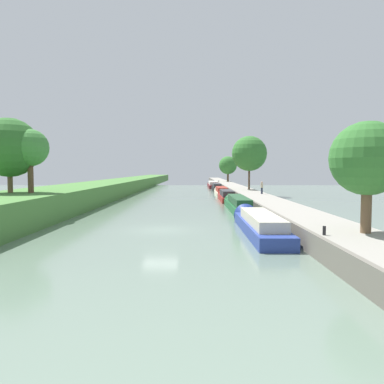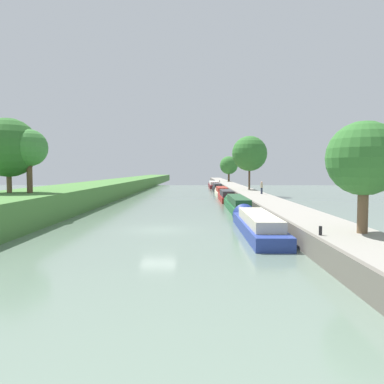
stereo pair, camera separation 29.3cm
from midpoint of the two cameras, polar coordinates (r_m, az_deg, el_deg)
ground_plane at (r=27.40m, az=-4.83°, el=-5.72°), size 160.00×160.00×0.00m
right_towpath at (r=28.30m, az=16.82°, el=-4.43°), size 3.81×260.00×1.12m
stone_quay at (r=27.80m, az=12.78°, el=-4.45°), size 0.25×260.00×1.17m
narrowboat_blue at (r=26.75m, az=9.89°, el=-4.70°), size 2.11×13.30×2.05m
narrowboat_green at (r=40.68m, az=6.97°, el=-1.86°), size 1.82×14.98×2.02m
narrowboat_red at (r=53.75m, az=5.31°, el=-0.62°), size 1.88×10.95×2.06m
narrowboat_cream at (r=67.04m, az=4.56°, el=0.11°), size 1.99×12.20×2.03m
narrowboat_black at (r=78.48m, az=3.93°, el=0.64°), size 1.84×10.56×2.07m
narrowboat_maroon at (r=93.35m, az=3.32°, el=1.09°), size 2.16×15.72×2.18m
tree_rightbank_near at (r=20.93m, az=24.89°, el=4.55°), size 3.75×3.75×5.66m
tree_rightbank_midnear at (r=62.70m, az=8.81°, el=5.75°), size 5.72×5.72×8.74m
tree_rightbank_midfar at (r=104.70m, az=5.66°, el=4.03°), size 4.95×4.95×6.96m
tree_leftbank_downstream at (r=36.71m, az=-25.77°, el=6.05°), size 5.14×5.14×6.51m
tree_leftbank_upstream at (r=35.80m, az=-23.18°, el=6.09°), size 3.22×3.22×5.53m
person_walking at (r=51.29m, az=10.63°, el=0.69°), size 0.34×0.34×1.66m
mooring_bollard_near at (r=19.68m, az=19.22°, el=-5.53°), size 0.16×0.16×0.45m
mooring_bollard_far at (r=100.48m, az=4.27°, el=1.65°), size 0.16×0.16×0.45m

